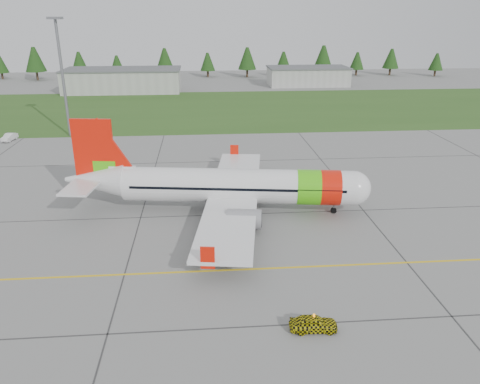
{
  "coord_description": "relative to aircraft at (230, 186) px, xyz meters",
  "views": [
    {
      "loc": [
        -7.98,
        -27.55,
        20.93
      ],
      "look_at": [
        -4.23,
        18.01,
        3.43
      ],
      "focal_mm": 35.0,
      "sensor_mm": 36.0,
      "label": 1
    }
  ],
  "objects": [
    {
      "name": "ground",
      "position": [
        5.05,
        -21.12,
        -2.98
      ],
      "size": [
        320.0,
        320.0,
        0.0
      ],
      "primitive_type": "plane",
      "color": "gray",
      "rests_on": "ground"
    },
    {
      "name": "aircraft",
      "position": [
        0.0,
        0.0,
        0.0
      ],
      "size": [
        34.07,
        31.68,
        10.35
      ],
      "rotation": [
        0.0,
        0.0,
        -0.14
      ],
      "color": "white",
      "rests_on": "ground"
    },
    {
      "name": "follow_me_car",
      "position": [
        4.46,
        -21.85,
        -1.3
      ],
      "size": [
        1.21,
        1.41,
        3.37
      ],
      "primitive_type": "imported",
      "rotation": [
        0.0,
        0.0,
        1.52
      ],
      "color": "yellow",
      "rests_on": "ground"
    },
    {
      "name": "service_van",
      "position": [
        -36.74,
        34.31,
        -1.05
      ],
      "size": [
        1.52,
        1.46,
        3.86
      ],
      "primitive_type": "imported",
      "rotation": [
        0.0,
        0.0,
        -0.15
      ],
      "color": "silver",
      "rests_on": "ground"
    },
    {
      "name": "grass_strip",
      "position": [
        5.05,
        60.88,
        -2.97
      ],
      "size": [
        320.0,
        50.0,
        0.03
      ],
      "primitive_type": "cube",
      "color": "#30561E",
      "rests_on": "ground"
    },
    {
      "name": "taxi_guideline",
      "position": [
        5.05,
        -13.12,
        -2.97
      ],
      "size": [
        120.0,
        0.25,
        0.02
      ],
      "primitive_type": "cube",
      "color": "gold",
      "rests_on": "ground"
    },
    {
      "name": "hangar_west",
      "position": [
        -24.95,
        88.88,
        0.02
      ],
      "size": [
        32.0,
        14.0,
        6.0
      ],
      "primitive_type": "cube",
      "color": "#A8A8A3",
      "rests_on": "ground"
    },
    {
      "name": "hangar_east",
      "position": [
        30.05,
        96.88,
        -0.38
      ],
      "size": [
        24.0,
        12.0,
        5.2
      ],
      "primitive_type": "cube",
      "color": "#A8A8A3",
      "rests_on": "ground"
    },
    {
      "name": "floodlight_mast",
      "position": [
        -26.95,
        36.88,
        7.02
      ],
      "size": [
        0.5,
        0.5,
        20.0
      ],
      "primitive_type": "cylinder",
      "color": "slate",
      "rests_on": "ground"
    },
    {
      "name": "treeline",
      "position": [
        5.05,
        116.88,
        2.02
      ],
      "size": [
        160.0,
        8.0,
        10.0
      ],
      "primitive_type": null,
      "color": "#1C3F14",
      "rests_on": "ground"
    }
  ]
}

